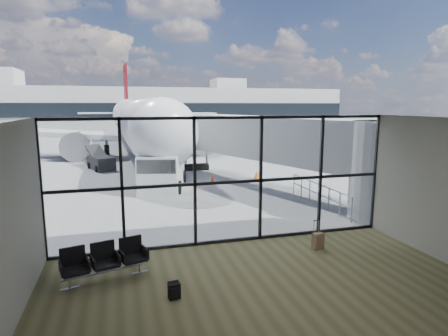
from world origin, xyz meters
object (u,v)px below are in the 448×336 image
airliner (137,121)px  service_van (162,170)px  seating_row (104,259)px  backpack (174,291)px  suitcase (318,241)px  belt_loader (101,162)px

airliner → service_van: airliner is taller
seating_row → backpack: size_ratio=5.27×
backpack → suitcase: 5.53m
suitcase → service_van: service_van is taller
service_van → backpack: bearing=-80.9°
belt_loader → suitcase: bearing=-87.0°
airliner → belt_loader: bearing=-110.8°
backpack → airliner: 30.57m
airliner → belt_loader: 10.37m
seating_row → suitcase: bearing=-12.4°
suitcase → service_van: size_ratio=0.19×
seating_row → suitcase: seating_row is taller
backpack → airliner: (0.63, 30.42, 3.00)m
service_van → belt_loader: service_van is taller
suitcase → belt_loader: (-7.79, 18.98, 0.27)m
backpack → belt_loader: (-2.62, 20.93, 0.36)m
suitcase → airliner: bearing=88.0°
backpack → service_van: 13.05m
backpack → suitcase: bearing=12.3°
airliner → belt_loader: airliner is taller
backpack → service_van: service_van is taller
seating_row → backpack: 2.43m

